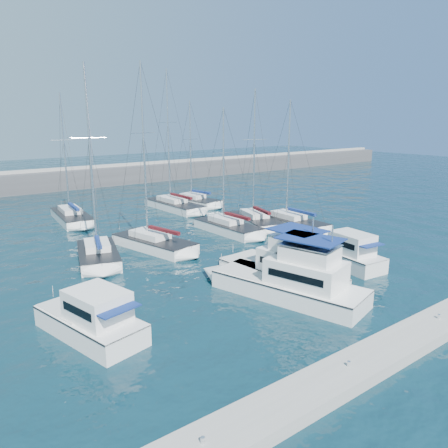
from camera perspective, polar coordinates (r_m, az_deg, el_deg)
ground at (r=33.77m, az=9.32°, el=-6.44°), size 220.00×220.00×0.00m
breakwater at (r=77.97m, az=-19.42°, el=5.27°), size 160.00×6.00×4.45m
dock at (r=27.88m, az=26.18°, el=-11.57°), size 40.00×2.20×0.60m
dock_cleat_far_port at (r=16.84m, az=-2.80°, el=-26.36°), size 0.16×0.16×0.25m
dock_cleat_near_port at (r=21.49m, az=15.99°, el=-17.13°), size 0.16×0.16×0.25m
dock_cleat_centre at (r=27.71m, az=26.27°, el=-10.78°), size 0.16×0.16×0.25m
motor_yacht_port_outer at (r=25.02m, az=-16.78°, el=-11.98°), size 4.31×7.29×3.20m
motor_yacht_port_inner at (r=28.98m, az=9.22°, el=-7.51°), size 6.03×10.73×4.69m
motor_yacht_stbd_inner at (r=30.96m, az=8.04°, el=-6.05°), size 4.41×9.39×4.69m
motor_yacht_stbd_outer at (r=36.25m, az=15.62°, el=-3.78°), size 3.32×7.10×3.20m
sailboat_mid_a at (r=37.54m, az=-16.13°, el=-3.84°), size 5.04×7.89×16.02m
sailboat_mid_b at (r=39.91m, az=-9.16°, el=-2.43°), size 4.87×8.92×16.48m
sailboat_mid_c at (r=44.96m, az=0.56°, el=-0.45°), size 3.28×8.28×12.85m
sailboat_mid_d at (r=47.88m, az=4.21°, el=0.42°), size 5.11×8.49×14.78m
sailboat_mid_e at (r=47.61m, az=8.80°, el=0.19°), size 3.31×8.70×13.66m
sailboat_back_a at (r=52.70m, az=-19.28°, el=0.90°), size 3.97×9.36×14.53m
sailboat_back_b at (r=56.51m, az=-6.51°, el=2.45°), size 3.66×9.90×17.63m
sailboat_back_c at (r=58.90m, az=-3.81°, el=2.96°), size 4.36×7.71×13.97m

